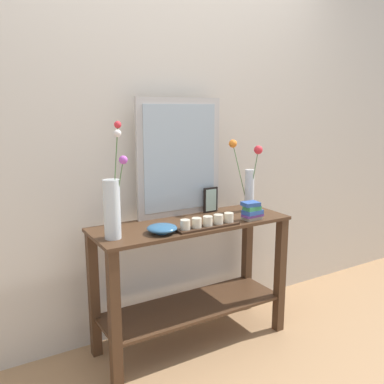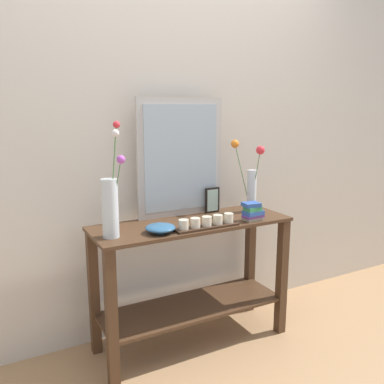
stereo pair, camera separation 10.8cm
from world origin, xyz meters
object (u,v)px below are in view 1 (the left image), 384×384
at_px(vase_right, 249,180).
at_px(decorative_bowl, 162,228).
at_px(picture_frame_small, 211,200).
at_px(book_stack, 252,211).
at_px(candle_tray, 208,223).
at_px(console_table, 192,269).
at_px(tall_vase_left, 113,204).
at_px(mirror_leaning, 180,158).

bearing_deg(vase_right, decorative_bowl, -168.03).
bearing_deg(picture_frame_small, book_stack, -67.39).
relative_size(candle_tray, picture_frame_small, 2.36).
bearing_deg(console_table, book_stack, -23.03).
xyz_separation_m(candle_tray, picture_frame_small, (0.21, 0.28, 0.05)).
height_order(vase_right, book_stack, vase_right).
relative_size(picture_frame_small, book_stack, 1.25).
bearing_deg(vase_right, book_stack, -122.36).
relative_size(console_table, decorative_bowl, 7.23).
bearing_deg(vase_right, tall_vase_left, -174.16).
relative_size(tall_vase_left, candle_tray, 1.54).
distance_m(console_table, candle_tray, 0.36).
distance_m(tall_vase_left, picture_frame_small, 0.77).
distance_m(picture_frame_small, decorative_bowl, 0.54).
xyz_separation_m(tall_vase_left, picture_frame_small, (0.73, 0.19, -0.10)).
xyz_separation_m(vase_right, decorative_bowl, (-0.71, -0.15, -0.18)).
bearing_deg(candle_tray, picture_frame_small, 53.99).
bearing_deg(picture_frame_small, vase_right, -21.85).
distance_m(mirror_leaning, picture_frame_small, 0.35).
bearing_deg(vase_right, picture_frame_small, 158.15).
relative_size(picture_frame_small, decorative_bowl, 0.99).
relative_size(mirror_leaning, picture_frame_small, 4.42).
relative_size(vase_right, decorative_bowl, 2.82).
bearing_deg(decorative_bowl, vase_right, 11.97).
bearing_deg(decorative_bowl, picture_frame_small, 27.19).
bearing_deg(console_table, tall_vase_left, -173.66).
height_order(tall_vase_left, vase_right, tall_vase_left).
bearing_deg(candle_tray, decorative_bowl, 172.04).
bearing_deg(book_stack, mirror_leaning, 134.87).
height_order(vase_right, decorative_bowl, vase_right).
xyz_separation_m(candle_tray, book_stack, (0.32, 0.00, 0.03)).
distance_m(mirror_leaning, tall_vase_left, 0.61).
bearing_deg(mirror_leaning, book_stack, -45.13).
bearing_deg(mirror_leaning, vase_right, -17.33).
bearing_deg(vase_right, console_table, -174.73).
distance_m(decorative_bowl, book_stack, 0.60).
distance_m(candle_tray, decorative_bowl, 0.27).
xyz_separation_m(tall_vase_left, vase_right, (0.97, 0.10, 0.02)).
xyz_separation_m(console_table, decorative_bowl, (-0.26, -0.11, 0.33)).
distance_m(vase_right, book_stack, 0.27).
height_order(tall_vase_left, candle_tray, tall_vase_left).
bearing_deg(mirror_leaning, candle_tray, -90.05).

